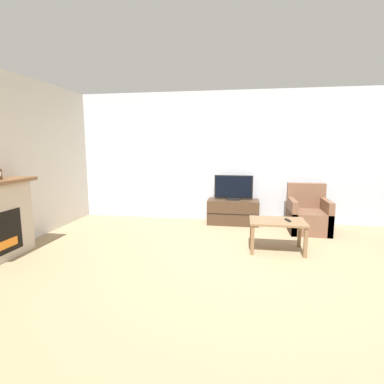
# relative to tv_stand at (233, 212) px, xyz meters

# --- Properties ---
(ground_plane) EXTENTS (24.00, 24.00, 0.00)m
(ground_plane) POSITION_rel_tv_stand_xyz_m (0.24, -2.06, -0.25)
(ground_plane) COLOR #9E8460
(wall_back) EXTENTS (12.00, 0.06, 2.70)m
(wall_back) POSITION_rel_tv_stand_xyz_m (0.24, 0.31, 1.10)
(wall_back) COLOR silver
(wall_back) RESTS_ON ground
(wall_left) EXTENTS (0.06, 12.00, 2.70)m
(wall_left) POSITION_rel_tv_stand_xyz_m (-3.36, -2.06, 1.10)
(wall_left) COLOR beige
(wall_left) RESTS_ON ground
(tv_stand) EXTENTS (1.03, 0.48, 0.50)m
(tv_stand) POSITION_rel_tv_stand_xyz_m (0.00, 0.00, 0.00)
(tv_stand) COLOR #422D1E
(tv_stand) RESTS_ON ground
(tv) EXTENTS (0.77, 0.18, 0.50)m
(tv) POSITION_rel_tv_stand_xyz_m (-0.00, -0.00, 0.48)
(tv) COLOR black
(tv) RESTS_ON tv_stand
(armchair) EXTENTS (0.70, 0.76, 0.88)m
(armchair) POSITION_rel_tv_stand_xyz_m (1.39, -0.32, 0.04)
(armchair) COLOR brown
(armchair) RESTS_ON ground
(coffee_table) EXTENTS (0.82, 0.56, 0.47)m
(coffee_table) POSITION_rel_tv_stand_xyz_m (0.71, -1.50, 0.15)
(coffee_table) COLOR brown
(coffee_table) RESTS_ON ground
(remote) EXTENTS (0.08, 0.16, 0.02)m
(remote) POSITION_rel_tv_stand_xyz_m (0.86, -1.49, 0.23)
(remote) COLOR black
(remote) RESTS_ON coffee_table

